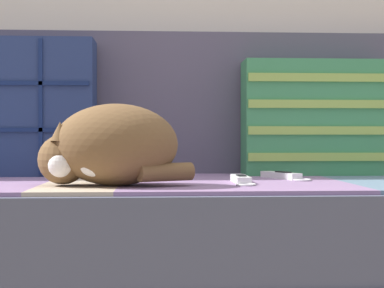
{
  "coord_description": "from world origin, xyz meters",
  "views": [
    {
      "loc": [
        -0.0,
        -1.49,
        0.52
      ],
      "look_at": [
        0.09,
        0.07,
        0.5
      ],
      "focal_mm": 55.0,
      "sensor_mm": 36.0,
      "label": 1
    }
  ],
  "objects_px": {
    "throw_pillow_quilted": "(21,108)",
    "throw_pillow_striped": "(319,118)",
    "couch": "(159,252)",
    "game_remote_near": "(241,179)",
    "sleeping_cat": "(108,147)",
    "game_remote_far": "(283,176)"
  },
  "relations": [
    {
      "from": "throw_pillow_striped",
      "to": "sleeping_cat",
      "type": "distance_m",
      "value": 0.74
    },
    {
      "from": "couch",
      "to": "sleeping_cat",
      "type": "bearing_deg",
      "value": -120.8
    },
    {
      "from": "couch",
      "to": "game_remote_near",
      "type": "xyz_separation_m",
      "value": [
        0.21,
        -0.13,
        0.21
      ]
    },
    {
      "from": "throw_pillow_quilted",
      "to": "sleeping_cat",
      "type": "relative_size",
      "value": 1.19
    },
    {
      "from": "throw_pillow_quilted",
      "to": "throw_pillow_striped",
      "type": "distance_m",
      "value": 0.93
    },
    {
      "from": "sleeping_cat",
      "to": "couch",
      "type": "bearing_deg",
      "value": 59.2
    },
    {
      "from": "couch",
      "to": "game_remote_near",
      "type": "height_order",
      "value": "game_remote_near"
    },
    {
      "from": "throw_pillow_quilted",
      "to": "game_remote_near",
      "type": "distance_m",
      "value": 0.74
    },
    {
      "from": "throw_pillow_striped",
      "to": "game_remote_far",
      "type": "height_order",
      "value": "throw_pillow_striped"
    },
    {
      "from": "couch",
      "to": "sleeping_cat",
      "type": "xyz_separation_m",
      "value": [
        -0.12,
        -0.21,
        0.29
      ]
    },
    {
      "from": "game_remote_near",
      "to": "sleeping_cat",
      "type": "bearing_deg",
      "value": -167.32
    },
    {
      "from": "couch",
      "to": "throw_pillow_striped",
      "type": "height_order",
      "value": "throw_pillow_striped"
    },
    {
      "from": "throw_pillow_striped",
      "to": "sleeping_cat",
      "type": "bearing_deg",
      "value": -147.85
    },
    {
      "from": "game_remote_near",
      "to": "couch",
      "type": "bearing_deg",
      "value": 148.41
    },
    {
      "from": "couch",
      "to": "game_remote_far",
      "type": "relative_size",
      "value": 9.49
    },
    {
      "from": "throw_pillow_striped",
      "to": "game_remote_near",
      "type": "xyz_separation_m",
      "value": [
        -0.29,
        -0.32,
        -0.17
      ]
    },
    {
      "from": "sleeping_cat",
      "to": "throw_pillow_quilted",
      "type": "bearing_deg",
      "value": 127.41
    },
    {
      "from": "throw_pillow_quilted",
      "to": "game_remote_near",
      "type": "relative_size",
      "value": 2.31
    },
    {
      "from": "game_remote_far",
      "to": "game_remote_near",
      "type": "bearing_deg",
      "value": -134.25
    },
    {
      "from": "couch",
      "to": "throw_pillow_quilted",
      "type": "distance_m",
      "value": 0.62
    },
    {
      "from": "couch",
      "to": "game_remote_far",
      "type": "xyz_separation_m",
      "value": [
        0.35,
        0.01,
        0.21
      ]
    },
    {
      "from": "throw_pillow_quilted",
      "to": "sleeping_cat",
      "type": "distance_m",
      "value": 0.51
    }
  ]
}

